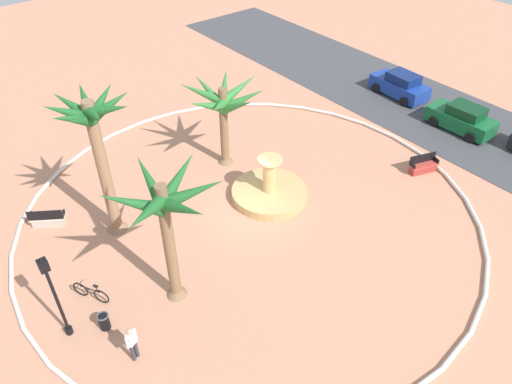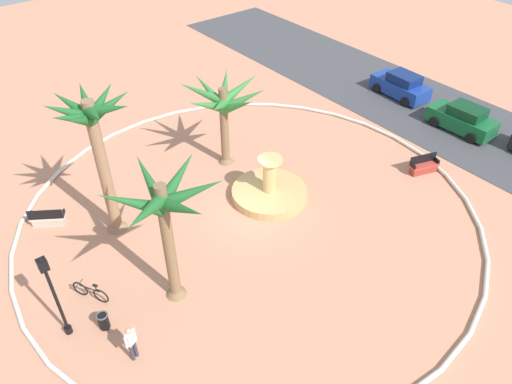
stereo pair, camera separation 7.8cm
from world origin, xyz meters
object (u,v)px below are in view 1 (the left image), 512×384
Objects in this scene: palm_tree_near_fountain at (94,134)px; trash_bin at (104,321)px; parked_car_leftmost at (400,85)px; parked_car_second at (462,118)px; lamppost at (54,291)px; bicycle_red_frame at (91,292)px; bench_west at (48,219)px; bench_east at (423,166)px; palm_tree_by_curb at (223,104)px; palm_tree_mid_plaza at (166,212)px; fountain at (269,192)px; person_cyclist_helmet at (132,342)px.

trash_bin is (4.81, -2.82, -4.83)m from palm_tree_near_fountain.
parked_car_leftmost and parked_car_second have the same top height.
bicycle_red_frame is at bearing 125.68° from lamppost.
bench_west is 6.94m from lamppost.
bicycle_red_frame is at bearing -99.54° from bench_east.
lamppost is 1.00× the size of parked_car_leftmost.
lamppost is 2.40m from trash_bin.
palm_tree_mid_plaza reaches higher than palm_tree_by_curb.
fountain is at bearing -114.10° from bench_east.
palm_tree_near_fountain is 1.72× the size of parked_car_second.
parked_car_second is at bearing -7.49° from parked_car_leftmost.
bicycle_red_frame is 0.38× the size of parked_car_second.
parked_car_second is at bearing 85.80° from bicycle_red_frame.
fountain is 0.65× the size of palm_tree_mid_plaza.
parked_car_second is (-1.81, 22.98, -0.15)m from person_cyclist_helmet.
palm_tree_mid_plaza is at bearing -75.44° from parked_car_leftmost.
palm_tree_mid_plaza is 4.75m from lamppost.
parked_car_second is (4.88, 20.44, -4.44)m from palm_tree_near_fountain.
bench_west is at bearing -133.79° from palm_tree_near_fountain.
person_cyclist_helmet reaches higher than trash_bin.
trash_bin is 23.27m from parked_car_second.
bicycle_red_frame is at bearing 173.19° from trash_bin.
lamppost is 24.50m from parked_car_second.
parked_car_leftmost reaches higher than person_cyclist_helmet.
trash_bin is at bearing -77.99° from parked_car_leftmost.
bench_west is 23.58m from parked_car_leftmost.
palm_tree_by_curb is 2.95× the size of bench_west.
bench_west reaches higher than bicycle_red_frame.
person_cyclist_helmet is (0.54, -17.57, 0.59)m from bench_east.
person_cyclist_helmet is (8.01, -9.79, -2.67)m from palm_tree_by_curb.
palm_tree_mid_plaza is 5.30m from bicycle_red_frame.
palm_tree_mid_plaza reaches higher than parked_car_second.
palm_tree_near_fountain is at bearing -177.86° from palm_tree_mid_plaza.
trash_bin is at bearing -58.73° from palm_tree_by_curb.
bicycle_red_frame is at bearing -39.49° from palm_tree_near_fountain.
bench_west is (-8.43, -17.41, 0.00)m from bench_east.
palm_tree_by_curb is at bearing 115.99° from lamppost.
bench_east reaches higher than trash_bin.
palm_tree_mid_plaza is 4.69m from person_cyclist_helmet.
person_cyclist_helmet is at bearing 8.69° from trash_bin.
bench_west is 2.20× the size of trash_bin.
palm_tree_near_fountain reaches higher than trash_bin.
fountain is at bearing 93.29° from bicycle_red_frame.
trash_bin is at bearing -6.81° from bicycle_red_frame.
fountain is 10.70m from bench_west.
person_cyclist_helmet is (1.89, 0.29, 0.55)m from trash_bin.
palm_tree_near_fountain is at bearing -112.27° from bench_east.
palm_tree_mid_plaza reaches higher than parked_car_leftmost.
palm_tree_by_curb is at bearing 84.33° from bench_west.
bench_west is (-4.90, -9.51, 0.02)m from fountain.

